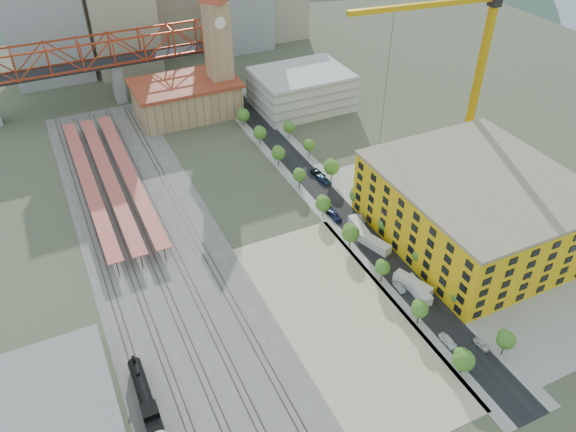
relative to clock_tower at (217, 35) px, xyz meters
name	(u,v)px	position (x,y,z in m)	size (l,w,h in m)	color
ground	(297,235)	(-8.00, -79.99, -28.70)	(400.00, 400.00, 0.00)	#474C38
ballast_strip	(150,235)	(-44.00, -62.49, -28.67)	(36.00, 165.00, 0.06)	#605E59
dirt_lot	(343,318)	(-12.00, -111.49, -28.67)	(28.00, 67.00, 0.06)	tan
street_asphalt	(323,193)	(8.00, -64.99, -28.67)	(12.00, 170.00, 0.06)	black
sidewalk_west	(307,197)	(2.50, -64.99, -28.68)	(3.00, 170.00, 0.04)	gray
sidewalk_east	(339,188)	(13.50, -64.99, -28.68)	(3.00, 170.00, 0.04)	gray
construction_pad	(477,232)	(37.00, -99.99, -28.67)	(50.00, 90.00, 0.06)	gray
rail_tracks	(144,236)	(-45.80, -62.49, -28.55)	(26.56, 160.00, 0.18)	#382B23
platform_canopies	(109,177)	(-49.00, -34.99, -24.70)	(16.00, 80.00, 4.12)	#CE554F
station_hall	(186,98)	(-13.00, 2.01, -22.03)	(38.00, 24.00, 13.10)	tan
clock_tower	(217,35)	(0.00, 0.00, 0.00)	(12.00, 12.00, 52.00)	tan
parking_garage	(301,89)	(28.00, -9.99, -21.70)	(34.00, 26.00, 14.00)	silver
truss_bridge	(112,53)	(-33.00, 25.01, -9.83)	(94.00, 9.60, 25.60)	gray
construction_building	(476,207)	(34.00, -99.99, -19.29)	(44.60, 50.60, 18.80)	gold
warehouse	(56,409)	(-74.00, -109.99, -26.20)	(22.00, 32.00, 5.00)	gray
street_trees	(340,210)	(8.00, -74.99, -28.70)	(15.40, 124.40, 8.00)	#3E6E21
skyline	(169,4)	(-0.53, 62.32, -5.89)	(133.00, 46.00, 60.00)	#9EA0A3
distant_hills	(193,99)	(37.28, 180.01, -108.23)	(647.00, 264.00, 227.00)	#4C6B59
locomotive	(146,401)	(-58.00, -115.52, -26.51)	(3.04, 23.46, 5.87)	black
tower_crane	(472,53)	(50.54, -70.59, 9.37)	(57.59, 9.06, 61.69)	#D69C0D
site_trailer_a	(418,290)	(8.00, -112.31, -27.42)	(2.46, 9.36, 2.56)	silver
site_trailer_b	(413,285)	(8.00, -110.32, -27.33)	(2.62, 9.96, 2.73)	silver
site_trailer_c	(374,243)	(8.00, -93.14, -27.37)	(2.54, 9.67, 2.65)	silver
site_trailer_d	(359,227)	(8.00, -85.41, -27.47)	(2.36, 8.95, 2.45)	silver
car_0	(448,341)	(5.00, -127.66, -27.89)	(1.90, 4.73, 1.61)	white
car_1	(399,287)	(5.00, -109.11, -28.04)	(1.39, 3.98, 1.31)	#95959A
car_2	(329,209)	(5.00, -73.84, -27.98)	(2.37, 5.14, 1.43)	black
car_3	(335,216)	(5.00, -77.63, -27.93)	(2.14, 5.27, 1.53)	#1A224C
car_4	(482,344)	(11.00, -131.51, -28.01)	(1.62, 4.02, 1.37)	silver
car_5	(360,218)	(11.00, -81.48, -27.99)	(1.49, 4.27, 1.41)	gray
car_6	(318,174)	(11.00, -56.21, -27.89)	(2.66, 5.77, 1.60)	black
car_7	(324,180)	(11.00, -60.28, -27.90)	(2.24, 5.50, 1.60)	#1A2F4C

